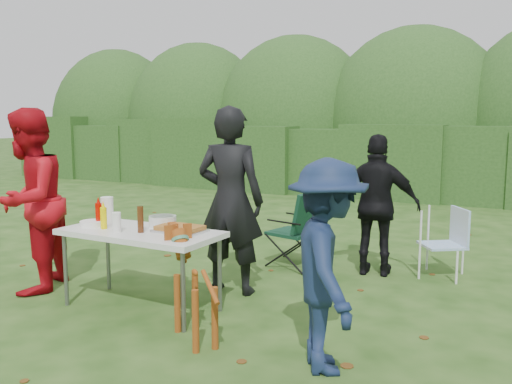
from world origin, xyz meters
The scene contains 20 objects.
ground centered at (0.00, 0.00, 0.00)m, with size 80.00×80.00×0.00m, color #1E4211.
hedge_row centered at (0.00, 8.00, 0.85)m, with size 22.00×1.40×1.70m, color #23471C.
shrub_backdrop centered at (0.00, 9.60, 1.60)m, with size 20.00×2.60×3.20m, color #3D6628.
folding_table centered at (-0.25, -0.23, 0.69)m, with size 1.50×0.70×0.74m.
person_cook centered at (0.22, 0.59, 0.94)m, with size 0.69×0.45×1.88m, color black.
person_red_jacket centered at (-1.59, -0.34, 0.93)m, with size 0.91×0.71×1.86m, color #B80B16.
person_black_puffy centered at (1.35, 1.90, 0.79)m, with size 0.93×0.39×1.59m, color black.
child centered at (1.70, -0.56, 0.75)m, with size 0.96×0.55×1.49m, color #152344.
dog centered at (0.61, -0.60, 0.42)m, with size 0.89×0.36×0.85m, color brown, non-canonical shape.
camping_chair centered at (0.36, 1.79, 0.46)m, with size 0.57×0.57×0.92m, color #103523, non-canonical shape.
lawn_chair centered at (2.02, 2.17, 0.39)m, with size 0.46×0.46×0.78m, color #498ED9, non-canonical shape.
food_tray centered at (0.10, -0.10, 0.75)m, with size 0.45×0.30×0.02m, color #B7B7BA.
focaccia_bread centered at (0.10, -0.10, 0.78)m, with size 0.40×0.26×0.04m, color #A16527.
mustard_bottle centered at (-0.60, -0.33, 0.84)m, with size 0.06×0.06×0.20m, color #F5DF00.
ketchup_bottle centered at (-0.74, -0.25, 0.85)m, with size 0.06×0.06×0.22m, color #B10900.
beer_bottle centered at (-0.19, -0.29, 0.86)m, with size 0.06×0.06×0.24m, color #47230F.
paper_towel_roll centered at (-0.75, -0.12, 0.87)m, with size 0.12×0.12×0.26m, color white.
cup_stack centered at (-0.39, -0.39, 0.83)m, with size 0.08×0.08×0.18m, color white.
pasta_bowl centered at (-0.19, 0.02, 0.79)m, with size 0.26×0.26×0.10m, color silver.
plate_stack centered at (-0.79, -0.28, 0.77)m, with size 0.24×0.24×0.05m, color white.
Camera 1 is at (3.01, -4.00, 1.76)m, focal length 38.00 mm.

